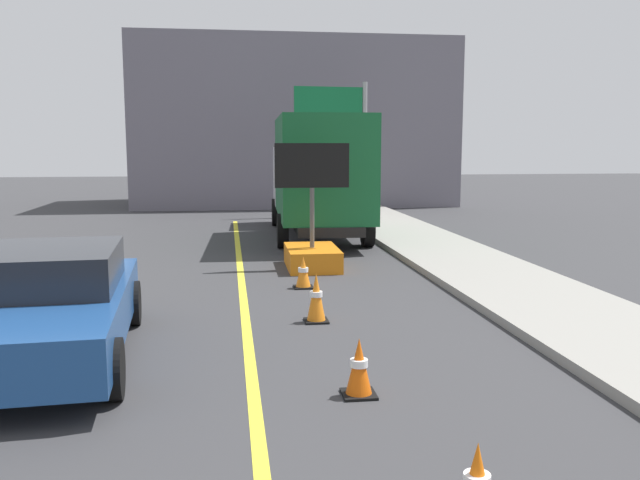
{
  "coord_description": "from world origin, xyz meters",
  "views": [
    {
      "loc": [
        -0.23,
        0.39,
        2.65
      ],
      "look_at": [
        0.67,
        6.92,
        1.72
      ],
      "focal_mm": 37.59,
      "sensor_mm": 36.0,
      "label": 1
    }
  ],
  "objects_px": {
    "arrow_board_trailer": "(312,246)",
    "pickup_car": "(50,305)",
    "highway_guide_sign": "(345,125)",
    "box_truck": "(318,174)",
    "traffic_cone_far_lane": "(316,298)",
    "traffic_cone_curbside": "(303,272)",
    "traffic_cone_mid_lane": "(359,368)"
  },
  "relations": [
    {
      "from": "arrow_board_trailer",
      "to": "pickup_car",
      "type": "height_order",
      "value": "arrow_board_trailer"
    },
    {
      "from": "pickup_car",
      "to": "highway_guide_sign",
      "type": "height_order",
      "value": "highway_guide_sign"
    },
    {
      "from": "box_truck",
      "to": "pickup_car",
      "type": "bearing_deg",
      "value": -114.02
    },
    {
      "from": "box_truck",
      "to": "arrow_board_trailer",
      "type": "bearing_deg",
      "value": -99.1
    },
    {
      "from": "traffic_cone_far_lane",
      "to": "traffic_cone_curbside",
      "type": "distance_m",
      "value": 2.45
    },
    {
      "from": "arrow_board_trailer",
      "to": "traffic_cone_curbside",
      "type": "bearing_deg",
      "value": -101.73
    },
    {
      "from": "box_truck",
      "to": "pickup_car",
      "type": "relative_size",
      "value": 1.66
    },
    {
      "from": "pickup_car",
      "to": "highway_guide_sign",
      "type": "distance_m",
      "value": 17.98
    },
    {
      "from": "traffic_cone_far_lane",
      "to": "box_truck",
      "type": "bearing_deg",
      "value": 82.19
    },
    {
      "from": "traffic_cone_far_lane",
      "to": "traffic_cone_curbside",
      "type": "xyz_separation_m",
      "value": [
        0.08,
        2.45,
        -0.08
      ]
    },
    {
      "from": "arrow_board_trailer",
      "to": "traffic_cone_mid_lane",
      "type": "distance_m",
      "value": 7.57
    },
    {
      "from": "arrow_board_trailer",
      "to": "traffic_cone_far_lane",
      "type": "bearing_deg",
      "value": -96.38
    },
    {
      "from": "box_truck",
      "to": "traffic_cone_far_lane",
      "type": "xyz_separation_m",
      "value": [
        -1.3,
        -9.46,
        -1.47
      ]
    },
    {
      "from": "box_truck",
      "to": "pickup_car",
      "type": "height_order",
      "value": "box_truck"
    },
    {
      "from": "arrow_board_trailer",
      "to": "highway_guide_sign",
      "type": "xyz_separation_m",
      "value": [
        2.57,
        10.7,
        2.94
      ]
    },
    {
      "from": "box_truck",
      "to": "highway_guide_sign",
      "type": "bearing_deg",
      "value": 72.79
    },
    {
      "from": "traffic_cone_curbside",
      "to": "traffic_cone_mid_lane",
      "type": "bearing_deg",
      "value": -90.23
    },
    {
      "from": "arrow_board_trailer",
      "to": "highway_guide_sign",
      "type": "bearing_deg",
      "value": 76.48
    },
    {
      "from": "arrow_board_trailer",
      "to": "pickup_car",
      "type": "relative_size",
      "value": 0.58
    },
    {
      "from": "traffic_cone_mid_lane",
      "to": "traffic_cone_curbside",
      "type": "height_order",
      "value": "traffic_cone_mid_lane"
    },
    {
      "from": "traffic_cone_far_lane",
      "to": "traffic_cone_curbside",
      "type": "relative_size",
      "value": 1.25
    },
    {
      "from": "highway_guide_sign",
      "to": "arrow_board_trailer",
      "type": "bearing_deg",
      "value": -103.52
    },
    {
      "from": "highway_guide_sign",
      "to": "traffic_cone_curbside",
      "type": "xyz_separation_m",
      "value": [
        -3.0,
        -12.74,
        -3.13
      ]
    },
    {
      "from": "traffic_cone_far_lane",
      "to": "highway_guide_sign",
      "type": "bearing_deg",
      "value": 78.56
    },
    {
      "from": "traffic_cone_mid_lane",
      "to": "traffic_cone_far_lane",
      "type": "height_order",
      "value": "traffic_cone_far_lane"
    },
    {
      "from": "arrow_board_trailer",
      "to": "pickup_car",
      "type": "distance_m",
      "value": 7.06
    },
    {
      "from": "arrow_board_trailer",
      "to": "highway_guide_sign",
      "type": "distance_m",
      "value": 11.39
    },
    {
      "from": "arrow_board_trailer",
      "to": "traffic_cone_mid_lane",
      "type": "bearing_deg",
      "value": -93.39
    },
    {
      "from": "box_truck",
      "to": "pickup_car",
      "type": "distance_m",
      "value": 11.85
    },
    {
      "from": "pickup_car",
      "to": "traffic_cone_mid_lane",
      "type": "xyz_separation_m",
      "value": [
        3.56,
        -1.74,
        -0.39
      ]
    },
    {
      "from": "pickup_car",
      "to": "traffic_cone_mid_lane",
      "type": "relative_size",
      "value": 7.41
    },
    {
      "from": "highway_guide_sign",
      "to": "traffic_cone_far_lane",
      "type": "xyz_separation_m",
      "value": [
        -3.07,
        -15.19,
        -3.05
      ]
    }
  ]
}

